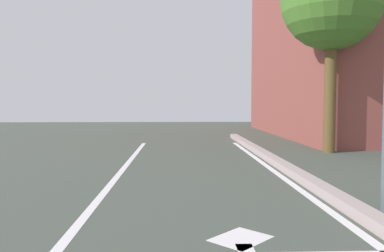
{
  "coord_description": "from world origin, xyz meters",
  "views": [
    {
      "loc": [
        1.31,
        2.95,
        1.36
      ],
      "look_at": [
        1.51,
        8.31,
        1.04
      ],
      "focal_mm": 36.85,
      "sensor_mm": 36.0,
      "label": 1
    }
  ],
  "objects": [
    {
      "name": "roadside_tree",
      "position": [
        5.42,
        13.42,
        4.06
      ],
      "size": [
        2.7,
        2.7,
        5.45
      ],
      "color": "brown",
      "rests_on": "ground"
    },
    {
      "name": "lane_arrow_head",
      "position": [
        1.94,
        6.79,
        0.0
      ],
      "size": [
        0.71,
        0.71,
        0.01
      ],
      "primitive_type": "cube",
      "rotation": [
        0.0,
        0.0,
        0.79
      ],
      "color": "silver",
      "rests_on": "ground"
    }
  ]
}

